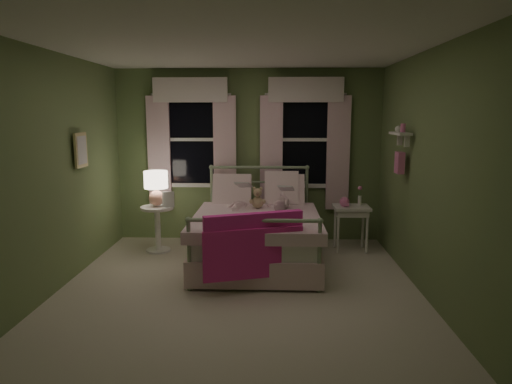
{
  "coord_description": "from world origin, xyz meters",
  "views": [
    {
      "loc": [
        0.36,
        -4.83,
        1.93
      ],
      "look_at": [
        0.17,
        0.59,
        1.0
      ],
      "focal_mm": 32.0,
      "sensor_mm": 36.0,
      "label": 1
    }
  ],
  "objects_px": {
    "child_right": "(278,186)",
    "nightstand_right": "(351,213)",
    "bed": "(257,235)",
    "teddy_bear": "(258,200)",
    "nightstand_left": "(157,222)",
    "table_lamp": "(156,185)",
    "child_left": "(238,187)"
  },
  "relations": [
    {
      "from": "child_left",
      "to": "child_right",
      "type": "relative_size",
      "value": 0.95
    },
    {
      "from": "bed",
      "to": "teddy_bear",
      "type": "xyz_separation_m",
      "value": [
        -0.01,
        0.27,
        0.42
      ]
    },
    {
      "from": "bed",
      "to": "table_lamp",
      "type": "xyz_separation_m",
      "value": [
        -1.43,
        0.46,
        0.58
      ]
    },
    {
      "from": "nightstand_left",
      "to": "table_lamp",
      "type": "xyz_separation_m",
      "value": [
        -0.0,
        0.0,
        0.54
      ]
    },
    {
      "from": "bed",
      "to": "nightstand_left",
      "type": "bearing_deg",
      "value": 162.2
    },
    {
      "from": "nightstand_left",
      "to": "nightstand_right",
      "type": "xyz_separation_m",
      "value": [
        2.74,
        0.12,
        0.13
      ]
    },
    {
      "from": "bed",
      "to": "teddy_bear",
      "type": "relative_size",
      "value": 6.87
    },
    {
      "from": "child_left",
      "to": "table_lamp",
      "type": "distance_m",
      "value": 1.14
    },
    {
      "from": "child_right",
      "to": "bed",
      "type": "bearing_deg",
      "value": 57.0
    },
    {
      "from": "bed",
      "to": "nightstand_left",
      "type": "relative_size",
      "value": 3.13
    },
    {
      "from": "nightstand_right",
      "to": "bed",
      "type": "bearing_deg",
      "value": -156.21
    },
    {
      "from": "child_right",
      "to": "nightstand_right",
      "type": "bearing_deg",
      "value": -172.63
    },
    {
      "from": "nightstand_left",
      "to": "nightstand_right",
      "type": "height_order",
      "value": "same"
    },
    {
      "from": "bed",
      "to": "nightstand_left",
      "type": "xyz_separation_m",
      "value": [
        -1.43,
        0.46,
        0.04
      ]
    },
    {
      "from": "child_left",
      "to": "teddy_bear",
      "type": "distance_m",
      "value": 0.35
    },
    {
      "from": "child_right",
      "to": "child_left",
      "type": "bearing_deg",
      "value": -0.6
    },
    {
      "from": "child_right",
      "to": "nightstand_right",
      "type": "distance_m",
      "value": 1.12
    },
    {
      "from": "teddy_bear",
      "to": "nightstand_right",
      "type": "relative_size",
      "value": 0.46
    },
    {
      "from": "teddy_bear",
      "to": "bed",
      "type": "bearing_deg",
      "value": -88.85
    },
    {
      "from": "table_lamp",
      "to": "nightstand_right",
      "type": "bearing_deg",
      "value": 2.51
    },
    {
      "from": "child_right",
      "to": "table_lamp",
      "type": "bearing_deg",
      "value": -1.45
    },
    {
      "from": "teddy_bear",
      "to": "child_left",
      "type": "bearing_deg",
      "value": 150.5
    },
    {
      "from": "table_lamp",
      "to": "nightstand_left",
      "type": "bearing_deg",
      "value": 0.0
    },
    {
      "from": "teddy_bear",
      "to": "nightstand_left",
      "type": "relative_size",
      "value": 0.46
    },
    {
      "from": "table_lamp",
      "to": "child_left",
      "type": "bearing_deg",
      "value": -1.27
    },
    {
      "from": "teddy_bear",
      "to": "nightstand_left",
      "type": "bearing_deg",
      "value": 172.64
    },
    {
      "from": "child_right",
      "to": "table_lamp",
      "type": "distance_m",
      "value": 1.7
    },
    {
      "from": "child_right",
      "to": "nightstand_left",
      "type": "xyz_separation_m",
      "value": [
        -1.7,
        0.03,
        -0.54
      ]
    },
    {
      "from": "table_lamp",
      "to": "child_right",
      "type": "bearing_deg",
      "value": -0.85
    },
    {
      "from": "nightstand_right",
      "to": "child_left",
      "type": "bearing_deg",
      "value": -174.81
    },
    {
      "from": "bed",
      "to": "nightstand_right",
      "type": "xyz_separation_m",
      "value": [
        1.31,
        0.58,
        0.17
      ]
    },
    {
      "from": "bed",
      "to": "table_lamp",
      "type": "height_order",
      "value": "bed"
    }
  ]
}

